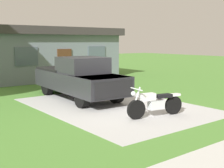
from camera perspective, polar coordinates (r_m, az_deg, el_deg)
The scene contains 5 objects.
ground_plane at distance 12.08m, azimuth 0.44°, elevation -4.19°, with size 80.00×80.00×0.00m, color #4D8133.
driveway_pad at distance 12.08m, azimuth 0.44°, elevation -4.18°, with size 5.49×7.70×0.01m, color #B4B4B4.
motorcycle at distance 10.39m, azimuth 8.23°, elevation -3.66°, with size 2.20×0.77×1.09m.
pickup_truck at distance 13.64m, azimuth -6.51°, elevation 1.24°, with size 2.29×5.72×1.90m.
neighbor_house at distance 21.66m, azimuth -12.28°, elevation 5.87°, with size 9.60×5.60×3.50m.
Camera 1 is at (-7.27, -9.30, 2.58)m, focal length 47.92 mm.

